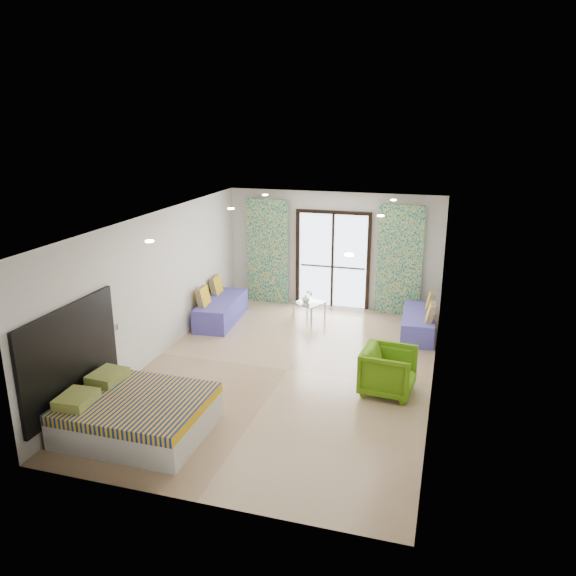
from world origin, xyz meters
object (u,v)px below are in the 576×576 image
(bed, at_px, (136,414))
(daybed_right, at_px, (419,323))
(daybed_left, at_px, (221,309))
(coffee_table, at_px, (309,304))
(armchair, at_px, (388,369))

(bed, xyz_separation_m, daybed_right, (3.59, 4.98, -0.03))
(bed, relative_size, daybed_left, 1.04)
(bed, height_order, daybed_left, daybed_left)
(bed, height_order, coffee_table, bed)
(daybed_left, bearing_deg, daybed_right, 0.96)
(daybed_left, xyz_separation_m, coffee_table, (1.83, 0.71, 0.06))
(bed, xyz_separation_m, coffee_table, (1.19, 5.27, 0.06))
(daybed_left, height_order, coffee_table, daybed_left)
(bed, xyz_separation_m, daybed_left, (-0.64, 4.56, -0.00))
(daybed_right, xyz_separation_m, armchair, (-0.30, -2.76, 0.17))
(bed, distance_m, daybed_left, 4.60)
(bed, height_order, daybed_right, daybed_right)
(bed, relative_size, armchair, 2.32)
(armchair, bearing_deg, bed, 128.98)
(daybed_left, bearing_deg, coffee_table, 16.59)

